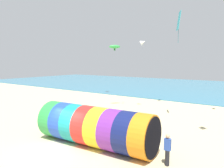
{
  "coord_description": "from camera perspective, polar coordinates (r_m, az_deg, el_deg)",
  "views": [
    {
      "loc": [
        10.82,
        -8.75,
        5.65
      ],
      "look_at": [
        1.47,
        4.2,
        4.05
      ],
      "focal_mm": 35.0,
      "sensor_mm": 36.0,
      "label": 1
    }
  ],
  "objects": [
    {
      "name": "ground_plane",
      "position": [
        15.02,
        -14.69,
        -16.56
      ],
      "size": [
        120.0,
        120.0,
        0.0
      ],
      "primitive_type": "plane",
      "color": "#CCBA8C"
    },
    {
      "name": "sea",
      "position": [
        51.69,
        23.52,
        -0.96
      ],
      "size": [
        120.0,
        40.0,
        0.1
      ],
      "primitive_type": "cube",
      "color": "teal",
      "rests_on": "ground"
    },
    {
      "name": "giant_inflatable_tube",
      "position": [
        15.02,
        -4.47,
        -10.99
      ],
      "size": [
        8.57,
        3.17,
        2.67
      ],
      "color": "green",
      "rests_on": "ground"
    },
    {
      "name": "kite_handler",
      "position": [
        12.76,
        14.28,
        -16.22
      ],
      "size": [
        0.38,
        0.26,
        1.78
      ],
      "color": "black",
      "rests_on": "ground"
    },
    {
      "name": "kite_cyan_diamond",
      "position": [
        22.29,
        17.03,
        15.48
      ],
      "size": [
        0.77,
        1.18,
        2.95
      ],
      "color": "#2DB2C6"
    },
    {
      "name": "kite_white_delta",
      "position": [
        26.3,
        8.1,
        10.76
      ],
      "size": [
        0.84,
        0.73,
        1.12
      ],
      "color": "white"
    },
    {
      "name": "kite_green_parafoil",
      "position": [
        26.95,
        0.7,
        9.72
      ],
      "size": [
        1.35,
        1.38,
        0.73
      ],
      "color": "green"
    }
  ]
}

